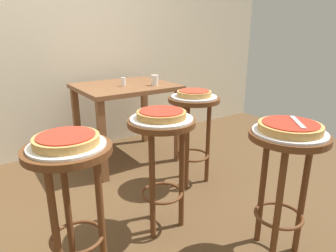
% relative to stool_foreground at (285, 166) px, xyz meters
% --- Properties ---
extents(ground_plane, '(6.00, 6.00, 0.00)m').
position_rel_stool_foreground_xyz_m(ground_plane, '(-0.74, 0.69, -0.56)').
color(ground_plane, brown).
extents(back_wall, '(6.00, 0.10, 3.00)m').
position_rel_stool_foreground_xyz_m(back_wall, '(-0.74, 2.34, 0.94)').
color(back_wall, beige).
rests_on(back_wall, ground_plane).
extents(stool_foreground, '(0.42, 0.42, 0.75)m').
position_rel_stool_foreground_xyz_m(stool_foreground, '(0.00, 0.00, 0.00)').
color(stool_foreground, '#5B3319').
rests_on(stool_foreground, ground_plane).
extents(serving_plate_foreground, '(0.38, 0.38, 0.01)m').
position_rel_stool_foreground_xyz_m(serving_plate_foreground, '(0.00, -0.00, 0.20)').
color(serving_plate_foreground, silver).
rests_on(serving_plate_foreground, stool_foreground).
extents(pizza_foreground, '(0.33, 0.33, 0.05)m').
position_rel_stool_foreground_xyz_m(pizza_foreground, '(0.00, -0.00, 0.22)').
color(pizza_foreground, tan).
rests_on(pizza_foreground, serving_plate_foreground).
extents(stool_middle, '(0.42, 0.42, 0.75)m').
position_rel_stool_foreground_xyz_m(stool_middle, '(-1.02, 0.47, 0.00)').
color(stool_middle, '#5B3319').
rests_on(stool_middle, ground_plane).
extents(serving_plate_middle, '(0.36, 0.36, 0.01)m').
position_rel_stool_foreground_xyz_m(serving_plate_middle, '(-1.02, 0.47, 0.20)').
color(serving_plate_middle, white).
rests_on(serving_plate_middle, stool_middle).
extents(pizza_middle, '(0.30, 0.30, 0.05)m').
position_rel_stool_foreground_xyz_m(pizza_middle, '(-1.02, 0.47, 0.22)').
color(pizza_middle, tan).
rests_on(pizza_middle, serving_plate_middle).
extents(stool_leftside, '(0.42, 0.42, 0.75)m').
position_rel_stool_foreground_xyz_m(stool_leftside, '(-0.42, 0.59, 0.00)').
color(stool_leftside, '#5B3319').
rests_on(stool_leftside, ground_plane).
extents(serving_plate_leftside, '(0.38, 0.38, 0.01)m').
position_rel_stool_foreground_xyz_m(serving_plate_leftside, '(-0.42, 0.59, 0.20)').
color(serving_plate_leftside, silver).
rests_on(serving_plate_leftside, stool_leftside).
extents(pizza_leftside, '(0.30, 0.30, 0.05)m').
position_rel_stool_foreground_xyz_m(pizza_leftside, '(-0.42, 0.59, 0.22)').
color(pizza_leftside, '#B78442').
rests_on(pizza_leftside, serving_plate_leftside).
extents(stool_rear, '(0.42, 0.42, 0.75)m').
position_rel_stool_foreground_xyz_m(stool_rear, '(0.14, 0.96, 0.00)').
color(stool_rear, '#5B3319').
rests_on(stool_rear, ground_plane).
extents(serving_plate_rear, '(0.37, 0.37, 0.01)m').
position_rel_stool_foreground_xyz_m(serving_plate_rear, '(0.14, 0.96, 0.20)').
color(serving_plate_rear, silver).
rests_on(serving_plate_rear, stool_rear).
extents(pizza_rear, '(0.27, 0.27, 0.05)m').
position_rel_stool_foreground_xyz_m(pizza_rear, '(0.14, 0.96, 0.22)').
color(pizza_rear, tan).
rests_on(pizza_rear, serving_plate_rear).
extents(dining_table, '(0.89, 0.77, 0.77)m').
position_rel_stool_foreground_xyz_m(dining_table, '(-0.09, 1.74, 0.08)').
color(dining_table, brown).
rests_on(dining_table, ground_plane).
extents(cup_near_edge, '(0.07, 0.07, 0.10)m').
position_rel_stool_foreground_xyz_m(cup_near_edge, '(0.12, 1.54, 0.25)').
color(cup_near_edge, silver).
rests_on(cup_near_edge, dining_table).
extents(condiment_shaker, '(0.04, 0.04, 0.08)m').
position_rel_stool_foreground_xyz_m(condiment_shaker, '(-0.13, 1.68, 0.24)').
color(condiment_shaker, white).
rests_on(condiment_shaker, dining_table).
extents(pizza_server_knife, '(0.16, 0.18, 0.01)m').
position_rel_stool_foreground_xyz_m(pizza_server_knife, '(0.03, -0.02, 0.25)').
color(pizza_server_knife, silver).
rests_on(pizza_server_knife, pizza_foreground).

